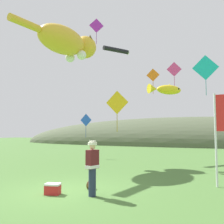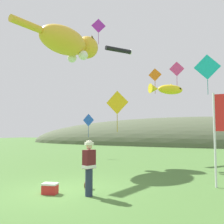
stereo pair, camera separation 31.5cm
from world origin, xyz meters
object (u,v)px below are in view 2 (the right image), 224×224
Objects in this scene: picnic_cooler at (50,189)px; kite_diamond_pink at (177,69)px; kite_spool at (88,185)px; kite_diamond_violet at (98,26)px; kite_diamond_teal at (207,67)px; festival_banner_pole at (219,125)px; kite_giant_cat at (69,43)px; kite_fish_windsock at (167,89)px; kite_diamond_gold at (117,103)px; festival_attendant at (89,166)px; kite_tube_streamer at (119,50)px; kite_diamond_orange at (155,75)px; kite_diamond_blue at (88,120)px.

kite_diamond_pink is (2.08, 12.94, 6.83)m from picnic_cooler.
kite_diamond_violet is at bearing 115.24° from kite_spool.
kite_diamond_teal reaches higher than picnic_cooler.
kite_diamond_pink reaches higher than festival_banner_pole.
kite_fish_windsock is at bearing 12.40° from kite_giant_cat.
kite_spool is at bearing -83.64° from kite_diamond_gold.
kite_spool is 13.71m from kite_diamond_pink.
kite_diamond_violet is (-4.05, 8.59, 10.08)m from kite_spool.
festival_attendant is 0.50× the size of festival_banner_pole.
kite_diamond_pink is (-3.12, 9.64, 4.71)m from festival_banner_pole.
kite_tube_streamer is at bearing 106.74° from kite_spool.
kite_diamond_orange reaches higher than kite_diamond_teal.
picnic_cooler is 0.27× the size of kite_diamond_pink.
picnic_cooler is 11.22m from kite_diamond_teal.
kite_fish_windsock is 0.85× the size of kite_diamond_teal.
festival_banner_pole reaches higher than festival_attendant.
festival_attendant is at bearing -64.14° from kite_diamond_violet.
kite_spool is 13.85m from kite_diamond_violet.
kite_tube_streamer is 1.03× the size of kite_diamond_pink.
kite_fish_windsock is (2.22, 8.33, 4.49)m from picnic_cooler.
picnic_cooler is 0.30× the size of kite_diamond_orange.
festival_attendant is 5.33m from kite_diamond_gold.
kite_spool is 10.07m from kite_diamond_teal.
kite_diamond_teal is (-0.63, 5.23, 3.54)m from festival_banner_pole.
kite_tube_streamer reaches higher than kite_diamond_pink.
kite_diamond_pink is at bearing 14.33° from kite_tube_streamer.
kite_fish_windsock is at bearing -174.86° from kite_diamond_teal.
kite_diamond_teal is at bearing -14.22° from kite_diamond_blue.
kite_diamond_orange is (3.33, -1.23, -2.69)m from kite_tube_streamer.
kite_diamond_blue is (-4.75, 10.90, 2.80)m from picnic_cooler.
kite_diamond_orange is at bearing 11.10° from kite_diamond_violet.
kite_diamond_pink reaches higher than kite_spool.
kite_diamond_orange reaches higher than picnic_cooler.
kite_fish_windsock is (-2.97, 5.02, 2.36)m from festival_banner_pole.
festival_banner_pole is at bearing -21.53° from kite_giant_cat.
kite_spool is at bearing -64.76° from kite_diamond_violet.
kite_diamond_gold is 6.29m from kite_diamond_orange.
kite_diamond_violet is at bearing -37.85° from kite_diamond_blue.
kite_diamond_teal is at bearing 61.88° from picnic_cooler.
festival_banner_pole is at bearing -37.27° from kite_diamond_violet.
kite_fish_windsock is at bearing -20.24° from kite_diamond_blue.
kite_diamond_blue is at bearing 165.78° from kite_diamond_teal.
kite_diamond_orange is (-0.39, 10.26, 5.18)m from festival_attendant.
kite_diamond_gold is at bearing 101.64° from festival_attendant.
kite_diamond_teal is (8.61, 1.59, -2.23)m from kite_giant_cat.
kite_diamond_pink is 1.03× the size of kite_diamond_violet.
kite_giant_cat is at bearing 158.47° from festival_banner_pole.
kite_giant_cat is at bearing -105.59° from kite_diamond_violet.
festival_banner_pole is at bearing -59.50° from kite_diamond_orange.
kite_diamond_violet reaches higher than kite_diamond_blue.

